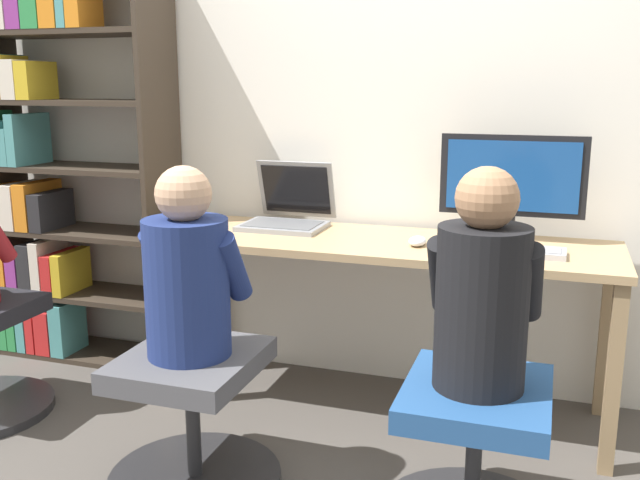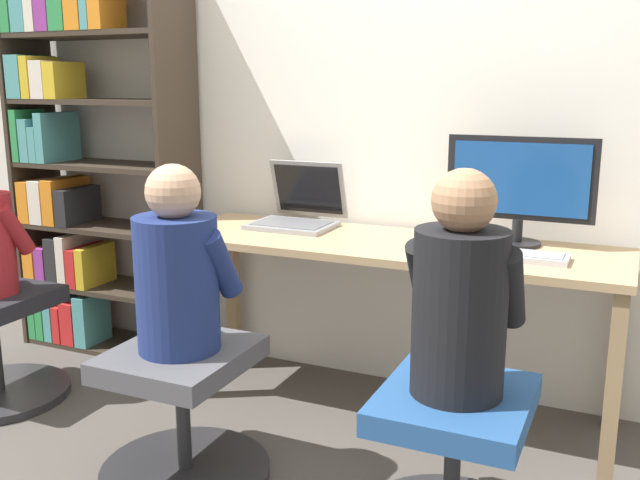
{
  "view_description": "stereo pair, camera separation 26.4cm",
  "coord_description": "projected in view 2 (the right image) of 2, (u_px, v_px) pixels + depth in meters",
  "views": [
    {
      "loc": [
        0.62,
        -2.38,
        1.32
      ],
      "look_at": [
        -0.19,
        0.06,
        0.74
      ],
      "focal_mm": 40.0,
      "sensor_mm": 36.0,
      "label": 1
    },
    {
      "loc": [
        0.87,
        -2.29,
        1.32
      ],
      "look_at": [
        -0.19,
        0.06,
        0.74
      ],
      "focal_mm": 40.0,
      "sensor_mm": 36.0,
      "label": 2
    }
  ],
  "objects": [
    {
      "name": "ground_plane",
      "position": [
        360.0,
        441.0,
        2.67
      ],
      "size": [
        14.0,
        14.0,
        0.0
      ],
      "primitive_type": "plane",
      "color": "#4C4742"
    },
    {
      "name": "wall_back",
      "position": [
        418.0,
        86.0,
        2.94
      ],
      "size": [
        10.0,
        0.05,
        2.6
      ],
      "color": "white",
      "rests_on": "ground_plane"
    },
    {
      "name": "desk",
      "position": [
        388.0,
        262.0,
        2.78
      ],
      "size": [
        1.78,
        0.55,
        0.71
      ],
      "color": "tan",
      "rests_on": "ground_plane"
    },
    {
      "name": "desktop_monitor",
      "position": [
        520.0,
        187.0,
        2.66
      ],
      "size": [
        0.55,
        0.18,
        0.41
      ],
      "color": "black",
      "rests_on": "desk"
    },
    {
      "name": "laptop",
      "position": [
        298.0,
        213.0,
        3.06
      ],
      "size": [
        0.35,
        0.34,
        0.27
      ],
      "color": "gray",
      "rests_on": "desk"
    },
    {
      "name": "keyboard",
      "position": [
        502.0,
        254.0,
        2.51
      ],
      "size": [
        0.45,
        0.14,
        0.03
      ],
      "color": "#B2B2B7",
      "rests_on": "desk"
    },
    {
      "name": "computer_mouse_by_keyboard",
      "position": [
        420.0,
        243.0,
        2.65
      ],
      "size": [
        0.07,
        0.11,
        0.04
      ],
      "color": "silver",
      "rests_on": "desk"
    },
    {
      "name": "office_chair_left",
      "position": [
        452.0,
        465.0,
        2.06
      ],
      "size": [
        0.58,
        0.58,
        0.46
      ],
      "color": "#262628",
      "rests_on": "ground_plane"
    },
    {
      "name": "office_chair_right",
      "position": [
        183.0,
        412.0,
        2.38
      ],
      "size": [
        0.58,
        0.58,
        0.46
      ],
      "color": "#262628",
      "rests_on": "ground_plane"
    },
    {
      "name": "person_at_monitor",
      "position": [
        460.0,
        296.0,
        1.95
      ],
      "size": [
        0.32,
        0.3,
        0.64
      ],
      "color": "black",
      "rests_on": "office_chair_left"
    },
    {
      "name": "person_at_laptop",
      "position": [
        177.0,
        270.0,
        2.28
      ],
      "size": [
        0.33,
        0.29,
        0.61
      ],
      "color": "navy",
      "rests_on": "office_chair_right"
    },
    {
      "name": "bookshelf",
      "position": [
        80.0,
        162.0,
        3.46
      ],
      "size": [
        0.91,
        0.32,
        1.84
      ],
      "color": "#382D23",
      "rests_on": "ground_plane"
    }
  ]
}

